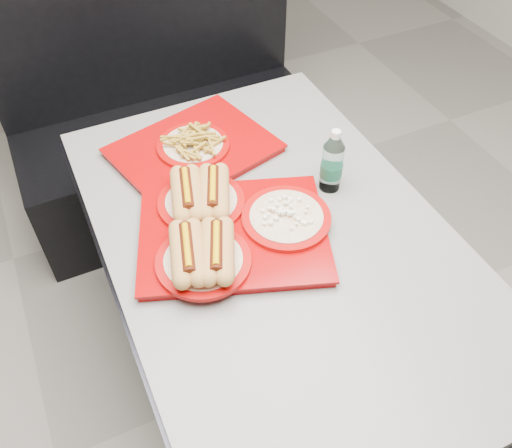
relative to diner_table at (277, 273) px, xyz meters
name	(u,v)px	position (x,y,z in m)	size (l,w,h in m)	color
ground	(272,369)	(0.00, 0.00, -0.58)	(6.00, 6.00, 0.00)	gray
diner_table	(277,273)	(0.00, 0.00, 0.00)	(0.92, 1.42, 0.75)	black
booth_bench	(165,121)	(0.00, 1.09, -0.18)	(1.30, 0.57, 1.35)	black
tray_near	(225,227)	(-0.13, 0.06, 0.21)	(0.60, 0.54, 0.11)	#960405
tray_far	(193,147)	(-0.08, 0.43, 0.19)	(0.54, 0.47, 0.09)	#960405
water_bottle	(332,164)	(0.22, 0.11, 0.25)	(0.06, 0.06, 0.20)	silver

